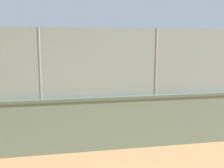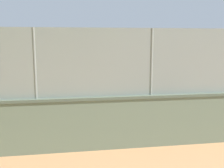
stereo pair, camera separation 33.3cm
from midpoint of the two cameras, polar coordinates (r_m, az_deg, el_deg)
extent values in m
plane|color=tan|center=(17.51, -7.27, -0.91)|extent=(260.00, 260.00, 0.00)
cube|color=slate|center=(7.70, -15.62, -8.88)|extent=(25.92, 0.34, 1.44)
cube|color=#556151|center=(7.50, -15.88, -3.33)|extent=(25.92, 0.40, 0.08)
cube|color=gray|center=(7.35, -16.21, 4.13)|extent=(25.40, 0.07, 1.87)
cylinder|color=gray|center=(7.72, 8.01, 4.64)|extent=(0.07, 0.07, 1.87)
cylinder|color=gray|center=(7.35, -16.21, 4.13)|extent=(0.07, 0.07, 1.87)
cylinder|color=black|center=(17.87, 2.11, 0.55)|extent=(0.18, 0.18, 0.72)
cylinder|color=black|center=(17.87, 2.76, 0.54)|extent=(0.18, 0.18, 0.72)
cylinder|color=white|center=(17.79, 2.45, 2.55)|extent=(0.41, 0.41, 0.54)
cylinder|color=#D8AD84|center=(17.73, 1.54, 2.88)|extent=(0.21, 0.52, 0.16)
cylinder|color=#D8AD84|center=(17.48, 3.37, 2.78)|extent=(0.21, 0.52, 0.16)
sphere|color=#D8AD84|center=(17.75, 2.46, 3.74)|extent=(0.20, 0.20, 0.20)
cylinder|color=navy|center=(17.74, 2.46, 4.02)|extent=(0.26, 0.26, 0.05)
cylinder|color=black|center=(17.30, 3.38, 2.71)|extent=(0.10, 0.30, 0.04)
ellipsoid|color=#333338|center=(17.08, 3.39, 2.63)|extent=(0.10, 0.30, 0.24)
cylinder|color=black|center=(15.22, -0.79, -0.91)|extent=(0.19, 0.19, 0.76)
cylinder|color=black|center=(15.19, -0.05, -0.94)|extent=(0.19, 0.19, 0.76)
cylinder|color=orange|center=(15.10, -0.42, 1.55)|extent=(0.44, 0.44, 0.56)
cylinder|color=brown|center=(15.10, -1.54, 1.97)|extent=(0.28, 0.53, 0.16)
cylinder|color=brown|center=(14.74, 0.47, 1.80)|extent=(0.28, 0.53, 0.16)
sphere|color=brown|center=(15.05, -0.42, 3.01)|extent=(0.21, 0.21, 0.21)
cylinder|color=white|center=(15.04, -0.42, 3.36)|extent=(0.29, 0.29, 0.05)
cylinder|color=black|center=(14.57, 0.35, 1.70)|extent=(0.14, 0.29, 0.04)
ellipsoid|color=#333338|center=(14.35, 0.19, 1.59)|extent=(0.14, 0.29, 0.24)
sphere|color=orange|center=(17.02, 0.05, -0.83)|extent=(0.17, 0.17, 0.17)
cube|color=gray|center=(9.84, 9.59, -6.32)|extent=(1.60, 0.38, 0.06)
cube|color=gray|center=(9.64, 9.96, -5.30)|extent=(1.60, 0.04, 0.40)
cube|color=#333338|center=(10.14, 12.98, -7.29)|extent=(0.06, 0.38, 0.45)
cube|color=#333338|center=(9.71, 5.98, -7.84)|extent=(0.06, 0.38, 0.45)
camera|label=1|loc=(0.17, -90.76, -0.12)|focal=43.45mm
camera|label=2|loc=(0.17, 89.24, 0.12)|focal=43.45mm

